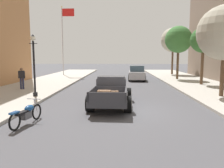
{
  "coord_description": "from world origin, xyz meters",
  "views": [
    {
      "loc": [
        0.06,
        -10.58,
        2.63
      ],
      "look_at": [
        -0.45,
        2.59,
        1.0
      ],
      "focal_mm": 35.5,
      "sensor_mm": 36.0,
      "label": 1
    }
  ],
  "objects_px": {
    "street_tree_second": "(203,40)",
    "street_tree_farthest": "(173,40)",
    "hotrod_truck_gunmetal": "(112,91)",
    "pedestrian_sidewalk_left": "(22,77)",
    "motorcycle_parked": "(26,114)",
    "street_lamp_near": "(34,61)",
    "flagpole": "(64,33)",
    "car_background_silver": "(137,73)",
    "street_tree_third": "(178,40)"
  },
  "relations": [
    {
      "from": "pedestrian_sidewalk_left",
      "to": "street_lamp_near",
      "type": "height_order",
      "value": "street_lamp_near"
    },
    {
      "from": "flagpole",
      "to": "street_tree_second",
      "type": "distance_m",
      "value": 18.1
    },
    {
      "from": "hotrod_truck_gunmetal",
      "to": "motorcycle_parked",
      "type": "height_order",
      "value": "hotrod_truck_gunmetal"
    },
    {
      "from": "street_lamp_near",
      "to": "flagpole",
      "type": "relative_size",
      "value": 0.42
    },
    {
      "from": "flagpole",
      "to": "pedestrian_sidewalk_left",
      "type": "bearing_deg",
      "value": -89.6
    },
    {
      "from": "pedestrian_sidewalk_left",
      "to": "street_lamp_near",
      "type": "relative_size",
      "value": 0.43
    },
    {
      "from": "hotrod_truck_gunmetal",
      "to": "street_tree_second",
      "type": "bearing_deg",
      "value": 46.63
    },
    {
      "from": "car_background_silver",
      "to": "street_tree_third",
      "type": "bearing_deg",
      "value": -0.14
    },
    {
      "from": "motorcycle_parked",
      "to": "street_lamp_near",
      "type": "distance_m",
      "value": 5.99
    },
    {
      "from": "street_tree_second",
      "to": "motorcycle_parked",
      "type": "bearing_deg",
      "value": -132.52
    },
    {
      "from": "car_background_silver",
      "to": "street_tree_second",
      "type": "xyz_separation_m",
      "value": [
        5.47,
        -4.76,
        3.28
      ]
    },
    {
      "from": "car_background_silver",
      "to": "street_lamp_near",
      "type": "relative_size",
      "value": 1.14
    },
    {
      "from": "street_tree_farthest",
      "to": "pedestrian_sidewalk_left",
      "type": "bearing_deg",
      "value": -134.6
    },
    {
      "from": "flagpole",
      "to": "hotrod_truck_gunmetal",
      "type": "bearing_deg",
      "value": -68.62
    },
    {
      "from": "flagpole",
      "to": "street_tree_second",
      "type": "relative_size",
      "value": 1.81
    },
    {
      "from": "flagpole",
      "to": "street_tree_third",
      "type": "distance_m",
      "value": 15.01
    },
    {
      "from": "car_background_silver",
      "to": "flagpole",
      "type": "relative_size",
      "value": 0.48
    },
    {
      "from": "hotrod_truck_gunmetal",
      "to": "car_background_silver",
      "type": "xyz_separation_m",
      "value": [
        2.32,
        13.01,
        0.01
      ]
    },
    {
      "from": "motorcycle_parked",
      "to": "street_tree_second",
      "type": "relative_size",
      "value": 0.41
    },
    {
      "from": "pedestrian_sidewalk_left",
      "to": "street_tree_farthest",
      "type": "relative_size",
      "value": 0.26
    },
    {
      "from": "motorcycle_parked",
      "to": "street_tree_third",
      "type": "xyz_separation_m",
      "value": [
        9.98,
        16.68,
        4.04
      ]
    },
    {
      "from": "hotrod_truck_gunmetal",
      "to": "flagpole",
      "type": "xyz_separation_m",
      "value": [
        -7.16,
        18.29,
        5.02
      ]
    },
    {
      "from": "street_tree_second",
      "to": "flagpole",
      "type": "bearing_deg",
      "value": 146.12
    },
    {
      "from": "street_tree_second",
      "to": "street_tree_farthest",
      "type": "relative_size",
      "value": 0.78
    },
    {
      "from": "car_background_silver",
      "to": "hotrod_truck_gunmetal",
      "type": "bearing_deg",
      "value": -100.11
    },
    {
      "from": "flagpole",
      "to": "street_tree_third",
      "type": "relative_size",
      "value": 1.57
    },
    {
      "from": "hotrod_truck_gunmetal",
      "to": "street_tree_farthest",
      "type": "height_order",
      "value": "street_tree_farthest"
    },
    {
      "from": "street_lamp_near",
      "to": "street_tree_third",
      "type": "xyz_separation_m",
      "value": [
        11.73,
        11.29,
        2.1
      ]
    },
    {
      "from": "hotrod_truck_gunmetal",
      "to": "pedestrian_sidewalk_left",
      "type": "bearing_deg",
      "value": 146.69
    },
    {
      "from": "pedestrian_sidewalk_left",
      "to": "street_lamp_near",
      "type": "xyz_separation_m",
      "value": [
        2.16,
        -2.94,
        1.3
      ]
    },
    {
      "from": "street_tree_third",
      "to": "hotrod_truck_gunmetal",
      "type": "bearing_deg",
      "value": -117.71
    },
    {
      "from": "car_background_silver",
      "to": "flagpole",
      "type": "bearing_deg",
      "value": 150.87
    },
    {
      "from": "street_tree_second",
      "to": "street_tree_third",
      "type": "height_order",
      "value": "street_tree_third"
    },
    {
      "from": "motorcycle_parked",
      "to": "pedestrian_sidewalk_left",
      "type": "distance_m",
      "value": 9.23
    },
    {
      "from": "motorcycle_parked",
      "to": "street_tree_farthest",
      "type": "relative_size",
      "value": 0.33
    },
    {
      "from": "car_background_silver",
      "to": "pedestrian_sidewalk_left",
      "type": "bearing_deg",
      "value": -138.3
    },
    {
      "from": "street_tree_second",
      "to": "street_tree_farthest",
      "type": "bearing_deg",
      "value": 90.05
    },
    {
      "from": "street_tree_farthest",
      "to": "street_tree_second",
      "type": "bearing_deg",
      "value": -89.95
    },
    {
      "from": "flagpole",
      "to": "street_tree_second",
      "type": "xyz_separation_m",
      "value": [
        14.96,
        -10.04,
        -1.72
      ]
    },
    {
      "from": "car_background_silver",
      "to": "flagpole",
      "type": "xyz_separation_m",
      "value": [
        -9.48,
        5.28,
        5.0
      ]
    },
    {
      "from": "pedestrian_sidewalk_left",
      "to": "flagpole",
      "type": "bearing_deg",
      "value": 90.4
    },
    {
      "from": "street_tree_farthest",
      "to": "flagpole",
      "type": "bearing_deg",
      "value": -174.61
    },
    {
      "from": "motorcycle_parked",
      "to": "street_tree_third",
      "type": "distance_m",
      "value": 19.86
    },
    {
      "from": "hotrod_truck_gunmetal",
      "to": "street_tree_farthest",
      "type": "distance_m",
      "value": 21.59
    },
    {
      "from": "street_lamp_near",
      "to": "street_tree_farthest",
      "type": "relative_size",
      "value": 0.6
    },
    {
      "from": "pedestrian_sidewalk_left",
      "to": "street_tree_third",
      "type": "xyz_separation_m",
      "value": [
        13.9,
        8.35,
        3.4
      ]
    },
    {
      "from": "motorcycle_parked",
      "to": "car_background_silver",
      "type": "relative_size",
      "value": 0.48
    },
    {
      "from": "motorcycle_parked",
      "to": "hotrod_truck_gunmetal",
      "type": "bearing_deg",
      "value": 49.47
    },
    {
      "from": "hotrod_truck_gunmetal",
      "to": "street_tree_third",
      "type": "distance_m",
      "value": 15.15
    },
    {
      "from": "street_tree_third",
      "to": "flagpole",
      "type": "bearing_deg",
      "value": 159.27
    }
  ]
}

